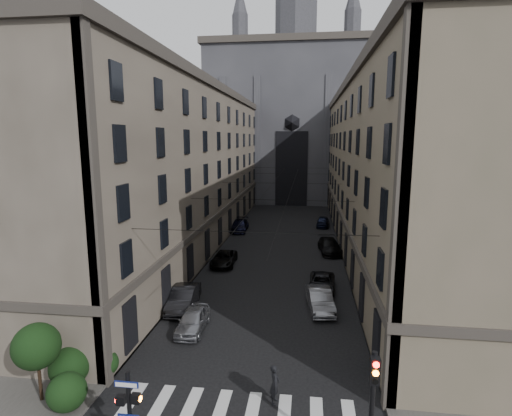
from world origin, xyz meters
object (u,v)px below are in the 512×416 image
at_px(car_right_midnear, 322,282).
at_px(car_right_midfar, 330,246).
at_px(pedestrian_signal_left, 129,411).
at_px(car_left_midnear, 183,298).
at_px(car_left_midfar, 224,259).
at_px(car_left_near, 193,320).
at_px(pedestrian, 275,384).
at_px(car_right_far, 323,222).
at_px(traffic_light_right, 372,402).
at_px(gothic_tower, 294,114).
at_px(car_right_near, 320,300).
at_px(car_left_far, 239,225).

bearing_deg(car_right_midnear, car_right_midfar, 87.39).
xyz_separation_m(pedestrian_signal_left, car_right_midfar, (9.22, 31.00, -1.54)).
xyz_separation_m(car_left_midnear, car_left_midfar, (0.82, 10.70, -0.14)).
distance_m(car_left_near, car_left_midnear, 3.67).
bearing_deg(car_right_midfar, pedestrian, -104.98).
relative_size(car_left_near, car_right_far, 1.00).
xyz_separation_m(traffic_light_right, pedestrian, (-3.86, 4.04, -2.32)).
bearing_deg(pedestrian, gothic_tower, 10.70).
relative_size(pedestrian_signal_left, car_right_midnear, 0.86).
distance_m(pedestrian_signal_left, car_right_midfar, 32.37).
height_order(car_right_near, pedestrian, pedestrian).
relative_size(car_left_near, car_left_midnear, 0.86).
bearing_deg(car_left_midnear, car_right_midfar, 50.94).
bearing_deg(car_left_midnear, car_right_near, 2.43).
distance_m(car_left_midfar, car_right_near, 13.39).
relative_size(car_right_far, pedestrian, 2.23).
xyz_separation_m(car_left_near, pedestrian, (6.04, -6.71, 0.24)).
bearing_deg(car_left_near, car_right_far, 72.54).
xyz_separation_m(gothic_tower, car_left_far, (-6.16, -33.23, -17.01)).
height_order(traffic_light_right, car_right_far, traffic_light_right).
height_order(pedestrian_signal_left, pedestrian, pedestrian_signal_left).
relative_size(car_left_midnear, car_right_midnear, 1.08).
bearing_deg(car_left_far, pedestrian, -79.54).
bearing_deg(car_left_midfar, pedestrian_signal_left, -88.55).
height_order(car_left_near, car_right_near, car_right_near).
height_order(car_left_midfar, car_right_far, car_right_far).
distance_m(car_left_midfar, car_right_midfar, 12.35).
bearing_deg(car_right_far, car_left_far, -154.76).
relative_size(gothic_tower, car_right_midnear, 12.50).
bearing_deg(car_left_midnear, gothic_tower, 80.34).
height_order(car_left_midnear, car_right_midnear, car_left_midnear).
height_order(traffic_light_right, car_right_near, traffic_light_right).
distance_m(gothic_tower, pedestrian_signal_left, 75.15).
bearing_deg(traffic_light_right, car_right_midnear, 93.37).
xyz_separation_m(gothic_tower, traffic_light_right, (5.60, -73.04, -14.51)).
height_order(pedestrian_signal_left, car_right_far, pedestrian_signal_left).
relative_size(car_left_midnear, car_right_near, 1.05).
distance_m(car_left_far, car_right_midnear, 23.19).
xyz_separation_m(car_left_midfar, car_left_far, (-1.00, 15.11, 0.10)).
xyz_separation_m(car_left_midfar, car_right_far, (10.57, 19.35, 0.05)).
bearing_deg(car_left_far, car_right_near, -69.22).
bearing_deg(car_right_midnear, car_left_midnear, -149.99).
xyz_separation_m(car_right_midnear, car_right_far, (0.94, 24.85, 0.09)).
bearing_deg(car_right_near, pedestrian, -110.06).
relative_size(car_left_near, pedestrian, 2.22).
bearing_deg(car_right_near, car_left_near, -160.30).
bearing_deg(car_right_midnear, pedestrian_signal_left, -108.56).
relative_size(pedestrian_signal_left, pedestrian, 2.07).
distance_m(gothic_tower, car_right_far, 34.07).
height_order(car_left_far, car_right_near, car_right_near).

